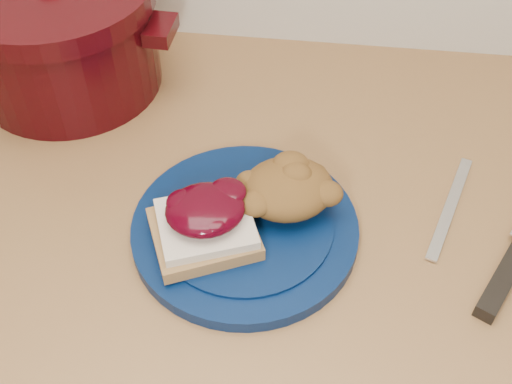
# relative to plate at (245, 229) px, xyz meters

# --- Properties ---
(base_cabinet) EXTENTS (4.00, 0.60, 0.86)m
(base_cabinet) POSITION_rel_plate_xyz_m (0.05, 0.09, -0.48)
(base_cabinet) COLOR beige
(base_cabinet) RESTS_ON floor
(plate) EXTENTS (0.32, 0.32, 0.02)m
(plate) POSITION_rel_plate_xyz_m (0.00, 0.00, 0.00)
(plate) COLOR #04163B
(plate) RESTS_ON wood_countertop
(sandwich) EXTENTS (0.14, 0.13, 0.05)m
(sandwich) POSITION_rel_plate_xyz_m (-0.04, -0.03, 0.04)
(sandwich) COLOR olive
(sandwich) RESTS_ON plate
(stuffing_mound) EXTENTS (0.13, 0.12, 0.05)m
(stuffing_mound) POSITION_rel_plate_xyz_m (0.04, 0.03, 0.04)
(stuffing_mound) COLOR brown
(stuffing_mound) RESTS_ON plate
(butter_knife) EXTENTS (0.07, 0.17, 0.00)m
(butter_knife) POSITION_rel_plate_xyz_m (0.23, 0.07, -0.00)
(butter_knife) COLOR silver
(butter_knife) RESTS_ON wood_countertop
(dutch_oven) EXTENTS (0.32, 0.28, 0.17)m
(dutch_oven) POSITION_rel_plate_xyz_m (-0.28, 0.25, 0.07)
(dutch_oven) COLOR black
(dutch_oven) RESTS_ON wood_countertop
(pepper_grinder) EXTENTS (0.06, 0.06, 0.13)m
(pepper_grinder) POSITION_rel_plate_xyz_m (-0.27, 0.25, 0.06)
(pepper_grinder) COLOR black
(pepper_grinder) RESTS_ON wood_countertop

